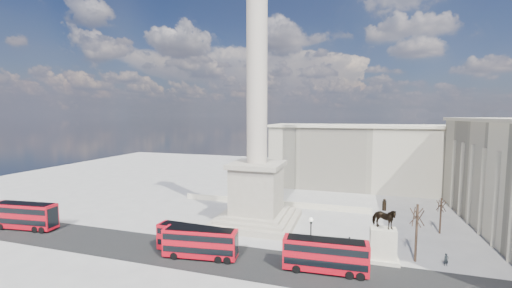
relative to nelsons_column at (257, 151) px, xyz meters
The scene contains 17 objects.
ground 13.85m from the nelsons_column, 90.00° to the right, with size 180.00×180.00×0.00m, color #9A9892.
asphalt_road 20.41m from the nelsons_column, 71.57° to the right, with size 120.00×9.00×0.01m, color black.
nelsons_column is the anchor object (origin of this frame).
balustrade_wall 16.55m from the nelsons_column, 90.00° to the left, with size 40.00×0.60×1.10m, color beige.
building_northeast 40.57m from the nelsons_column, 60.26° to the left, with size 51.00×17.00×16.60m.
red_bus_a 19.37m from the nelsons_column, 100.91° to the right, with size 10.17×3.48×4.04m.
red_bus_b 19.07m from the nelsons_column, 108.77° to the right, with size 9.77×2.74×3.92m.
red_bus_c 22.54m from the nelsons_column, 48.15° to the right, with size 10.25×2.91×4.11m.
red_bus_e 40.42m from the nelsons_column, 157.88° to the right, with size 11.20×3.65×4.46m.
victorian_lamp 19.89m from the nelsons_column, 50.35° to the right, with size 0.54×0.54×6.26m.
equestrian_statue 24.42m from the nelsons_column, 25.37° to the right, with size 4.01×3.01×8.35m.
bare_tree_near 26.48m from the nelsons_column, 19.11° to the right, with size 1.83×1.83×8.02m.
bare_tree_mid 31.18m from the nelsons_column, ahead, with size 1.62×1.62×6.13m.
bare_tree_far 38.65m from the nelsons_column, ahead, with size 1.84×1.84×7.51m.
pedestrian_walking 31.47m from the nelsons_column, 17.26° to the right, with size 0.59×0.39×1.61m, color black.
pedestrian_standing 23.72m from the nelsons_column, 24.99° to the right, with size 0.82×0.64×1.69m, color black.
pedestrian_crossing 21.04m from the nelsons_column, 22.10° to the right, with size 0.94×0.39×1.60m, color black.
Camera 1 is at (15.86, -47.26, 19.06)m, focal length 22.00 mm.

